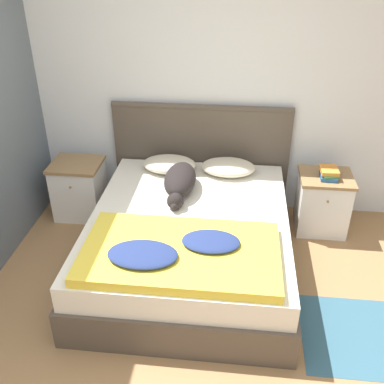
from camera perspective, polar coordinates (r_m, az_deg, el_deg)
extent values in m
plane|color=#997047|center=(3.12, -5.17, -21.63)|extent=(16.00, 16.00, 0.00)
cube|color=silver|center=(4.20, -0.39, 14.08)|extent=(9.00, 0.06, 2.55)
cube|color=#4C4238|center=(3.75, -0.33, -7.50)|extent=(1.61, 1.93, 0.30)
cube|color=silver|center=(3.60, -0.34, -4.33)|extent=(1.55, 1.87, 0.20)
cube|color=#4C4238|center=(4.39, 1.14, 4.28)|extent=(1.69, 0.04, 1.04)
cylinder|color=#4C4238|center=(4.19, 1.21, 10.70)|extent=(1.69, 0.06, 0.06)
cube|color=white|center=(4.49, -14.09, 0.24)|extent=(0.44, 0.39, 0.53)
cube|color=#937047|center=(4.36, -14.54, 3.41)|extent=(0.47, 0.42, 0.03)
sphere|color=#937047|center=(4.25, -15.20, 0.60)|extent=(0.02, 0.02, 0.02)
cube|color=white|center=(4.31, 16.19, -1.45)|extent=(0.44, 0.39, 0.53)
cube|color=#937047|center=(4.18, 16.73, 1.81)|extent=(0.47, 0.42, 0.03)
sphere|color=#937047|center=(4.06, 16.87, -1.18)|extent=(0.02, 0.02, 0.02)
ellipsoid|color=beige|center=(4.18, -2.91, 3.55)|extent=(0.50, 0.34, 0.12)
ellipsoid|color=beige|center=(4.14, 4.61, 3.17)|extent=(0.50, 0.34, 0.12)
cube|color=yellow|center=(3.10, -1.47, -7.74)|extent=(1.35, 0.78, 0.07)
ellipsoid|color=navy|center=(3.01, -6.28, -7.87)|extent=(0.47, 0.31, 0.06)
ellipsoid|color=navy|center=(3.11, 2.43, -6.29)|extent=(0.40, 0.27, 0.06)
ellipsoid|color=black|center=(3.84, -1.52, 1.61)|extent=(0.27, 0.53, 0.20)
sphere|color=black|center=(3.60, -2.14, -1.16)|extent=(0.14, 0.14, 0.14)
ellipsoid|color=black|center=(3.56, -2.27, -1.79)|extent=(0.06, 0.08, 0.06)
cone|color=black|center=(3.59, -2.73, -0.34)|extent=(0.04, 0.04, 0.05)
cone|color=black|center=(3.58, -1.53, -0.41)|extent=(0.04, 0.04, 0.05)
ellipsoid|color=black|center=(4.05, -0.53, 2.42)|extent=(0.16, 0.24, 0.07)
cube|color=#285689|center=(4.14, 16.90, 2.00)|extent=(0.15, 0.21, 0.03)
cube|color=#337547|center=(4.13, 17.03, 2.29)|extent=(0.15, 0.20, 0.02)
cube|color=orange|center=(4.12, 17.01, 2.68)|extent=(0.16, 0.19, 0.03)
cube|color=#335B70|center=(3.51, 21.69, -16.71)|extent=(0.95, 0.74, 0.00)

